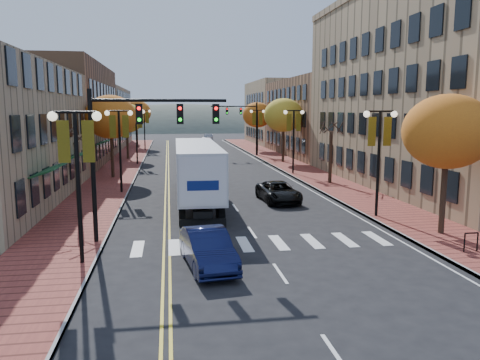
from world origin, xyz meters
name	(u,v)px	position (x,y,z in m)	size (l,w,h in m)	color
ground	(269,257)	(0.00, 0.00, 0.00)	(200.00, 200.00, 0.00)	black
sidewalk_left	(122,166)	(-9.00, 32.50, 0.07)	(4.00, 85.00, 0.15)	brown
sidewalk_right	(286,163)	(9.00, 32.50, 0.07)	(4.00, 85.00, 0.15)	brown
building_left_mid	(49,115)	(-17.00, 36.00, 5.50)	(12.00, 24.00, 11.00)	brown
building_left_far	(87,118)	(-17.00, 61.00, 4.75)	(12.00, 26.00, 9.50)	#9E8966
building_right_near	(457,91)	(18.50, 16.00, 7.50)	(15.00, 28.00, 15.00)	#997F5B
building_right_mid	(338,118)	(18.50, 42.00, 5.00)	(15.00, 24.00, 10.00)	brown
building_right_far	(295,113)	(18.50, 64.00, 5.50)	(15.00, 20.00, 11.00)	#9E8966
tree_left_a	(78,180)	(-9.00, 8.00, 2.25)	(0.28, 0.28, 4.20)	#382619
tree_left_b	(111,117)	(-9.00, 24.00, 5.45)	(4.48, 4.48, 7.21)	#382619
tree_left_c	(127,118)	(-9.00, 40.00, 5.05)	(4.16, 4.16, 6.69)	#382619
tree_left_d	(136,113)	(-9.00, 58.00, 5.60)	(4.61, 4.61, 7.42)	#382619
tree_right_a	(447,132)	(9.00, 2.00, 5.05)	(4.16, 4.16, 6.69)	#382619
tree_right_b	(330,157)	(9.00, 18.00, 2.25)	(0.28, 0.28, 4.20)	#382619
tree_right_c	(284,115)	(9.00, 34.00, 5.45)	(4.48, 4.48, 7.21)	#382619
tree_right_d	(257,115)	(9.00, 50.00, 5.29)	(4.35, 4.35, 7.00)	#382619
lamp_left_a	(77,158)	(-7.50, 0.00, 4.29)	(1.96, 0.36, 6.05)	black
lamp_left_b	(119,135)	(-7.50, 16.00, 4.29)	(1.96, 0.36, 6.05)	black
lamp_left_c	(136,126)	(-7.50, 34.00, 4.29)	(1.96, 0.36, 6.05)	black
lamp_left_d	(144,122)	(-7.50, 52.00, 4.29)	(1.96, 0.36, 6.05)	black
lamp_right_a	(379,142)	(7.50, 6.00, 4.29)	(1.96, 0.36, 6.05)	black
lamp_right_b	(294,129)	(7.50, 24.00, 4.29)	(1.96, 0.36, 6.05)	black
lamp_right_c	(257,123)	(7.50, 42.00, 4.29)	(1.96, 0.36, 6.05)	black
traffic_mast_near	(136,136)	(-5.48, 3.00, 4.92)	(6.10, 0.35, 7.00)	black
traffic_mast_far	(242,119)	(5.48, 42.00, 4.92)	(6.10, 0.34, 7.00)	black
semi_truck	(196,168)	(-2.29, 12.19, 2.31)	(2.75, 15.82, 3.95)	black
navy_sedan	(208,249)	(-2.62, -0.83, 0.74)	(1.56, 4.47, 1.47)	#0D1337
black_suv	(278,192)	(3.13, 11.49, 0.67)	(2.22, 4.81, 1.34)	black
car_far_white	(184,146)	(-1.82, 50.25, 0.76)	(1.78, 4.43, 1.51)	silver
car_far_silver	(208,142)	(2.45, 59.64, 0.70)	(1.95, 4.81, 1.39)	#ADADB5
car_far_oncoming	(209,138)	(3.47, 70.24, 0.78)	(1.64, 4.72, 1.55)	#929299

